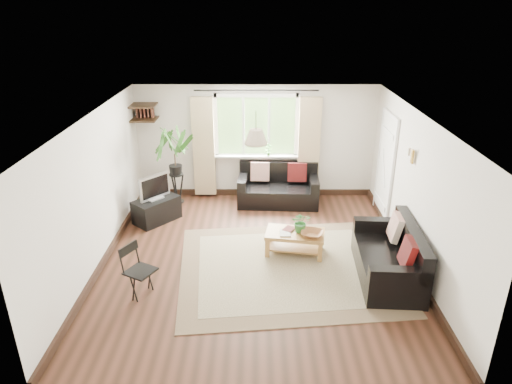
{
  "coord_description": "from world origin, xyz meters",
  "views": [
    {
      "loc": [
        0.02,
        -6.51,
        3.99
      ],
      "look_at": [
        0.0,
        0.4,
        1.05
      ],
      "focal_mm": 32.0,
      "sensor_mm": 36.0,
      "label": 1
    }
  ],
  "objects_px": {
    "sofa_back": "(278,186)",
    "sofa_right": "(388,254)",
    "coffee_table": "(295,243)",
    "folding_chair": "(141,272)",
    "tv_stand": "(157,210)",
    "palm_stand": "(176,171)"
  },
  "relations": [
    {
      "from": "sofa_right",
      "to": "sofa_back",
      "type": "bearing_deg",
      "value": -147.13
    },
    {
      "from": "sofa_back",
      "to": "coffee_table",
      "type": "relative_size",
      "value": 1.7
    },
    {
      "from": "sofa_back",
      "to": "coffee_table",
      "type": "xyz_separation_m",
      "value": [
        0.2,
        -2.06,
        -0.19
      ]
    },
    {
      "from": "sofa_back",
      "to": "tv_stand",
      "type": "bearing_deg",
      "value": -157.82
    },
    {
      "from": "tv_stand",
      "to": "palm_stand",
      "type": "distance_m",
      "value": 0.86
    },
    {
      "from": "folding_chair",
      "to": "tv_stand",
      "type": "bearing_deg",
      "value": 35.12
    },
    {
      "from": "tv_stand",
      "to": "folding_chair",
      "type": "relative_size",
      "value": 1.08
    },
    {
      "from": "sofa_back",
      "to": "sofa_right",
      "type": "relative_size",
      "value": 0.97
    },
    {
      "from": "coffee_table",
      "to": "tv_stand",
      "type": "relative_size",
      "value": 1.14
    },
    {
      "from": "sofa_back",
      "to": "palm_stand",
      "type": "distance_m",
      "value": 2.13
    },
    {
      "from": "tv_stand",
      "to": "sofa_back",
      "type": "bearing_deg",
      "value": -29.42
    },
    {
      "from": "sofa_back",
      "to": "palm_stand",
      "type": "bearing_deg",
      "value": -167.72
    },
    {
      "from": "coffee_table",
      "to": "folding_chair",
      "type": "relative_size",
      "value": 1.23
    },
    {
      "from": "coffee_table",
      "to": "folding_chair",
      "type": "bearing_deg",
      "value": -152.42
    },
    {
      "from": "sofa_back",
      "to": "folding_chair",
      "type": "xyz_separation_m",
      "value": [
        -2.1,
        -3.26,
        0.0
      ]
    },
    {
      "from": "sofa_back",
      "to": "tv_stand",
      "type": "distance_m",
      "value": 2.53
    },
    {
      "from": "sofa_right",
      "to": "coffee_table",
      "type": "relative_size",
      "value": 1.75
    },
    {
      "from": "tv_stand",
      "to": "palm_stand",
      "type": "bearing_deg",
      "value": 7.34
    },
    {
      "from": "tv_stand",
      "to": "folding_chair",
      "type": "bearing_deg",
      "value": -132.08
    },
    {
      "from": "coffee_table",
      "to": "tv_stand",
      "type": "height_order",
      "value": "tv_stand"
    },
    {
      "from": "coffee_table",
      "to": "folding_chair",
      "type": "distance_m",
      "value": 2.6
    },
    {
      "from": "sofa_back",
      "to": "sofa_right",
      "type": "xyz_separation_m",
      "value": [
        1.56,
        -2.76,
        0.01
      ]
    }
  ]
}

